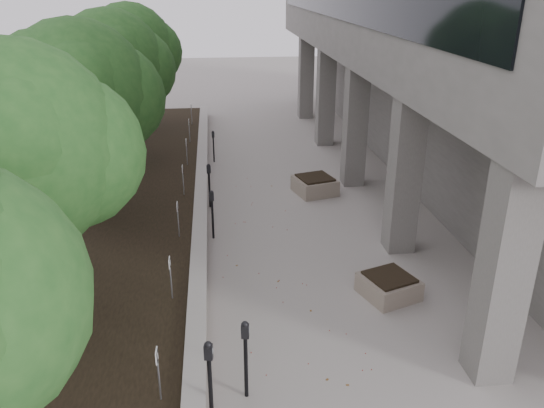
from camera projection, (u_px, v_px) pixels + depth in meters
retaining_wall at (201, 204)px, 16.61m from camera, size 0.39×26.00×0.50m
planting_bed at (78, 211)px, 16.26m from camera, size 7.00×26.00×0.40m
crabapple_tree_2 at (22, 191)px, 9.70m from camera, size 4.60×4.00×5.44m
crabapple_tree_3 at (82, 123)px, 14.29m from camera, size 4.60×4.00×5.44m
crabapple_tree_4 at (112, 88)px, 18.89m from camera, size 4.60×4.00×5.44m
crabapple_tree_5 at (131, 67)px, 23.48m from camera, size 4.60×4.00×5.44m
parking_sign_2 at (159, 375)px, 8.51m from camera, size 0.04×0.22×0.96m
parking_sign_3 at (171, 278)px, 11.26m from camera, size 0.04×0.22×0.96m
parking_sign_4 at (178, 220)px, 14.02m from camera, size 0.04×0.22×0.96m
parking_sign_5 at (183, 180)px, 16.77m from camera, size 0.04×0.22×0.96m
parking_sign_6 at (187, 152)px, 19.53m from camera, size 0.04×0.22×0.96m
parking_sign_7 at (189, 131)px, 22.28m from camera, size 0.04×0.22×0.96m
parking_sign_8 at (191, 114)px, 25.04m from camera, size 0.04×0.22×0.96m
parking_meter_1 at (246, 360)px, 9.03m from camera, size 0.17×0.13×1.52m
parking_meter_2 at (210, 382)px, 8.50m from camera, size 0.17×0.14×1.55m
parking_meter_3 at (212, 215)px, 14.74m from camera, size 0.14×0.10×1.41m
parking_meter_4 at (209, 186)px, 16.80m from camera, size 0.16×0.12×1.43m
parking_meter_5 at (214, 147)px, 21.04m from camera, size 0.13×0.09×1.26m
planter_front at (389, 286)px, 12.18m from camera, size 1.41×1.41×0.51m
planter_back at (315, 185)px, 18.09m from camera, size 1.52×1.52×0.58m
berry_scatter at (271, 273)px, 13.20m from camera, size 3.30×14.10×0.02m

